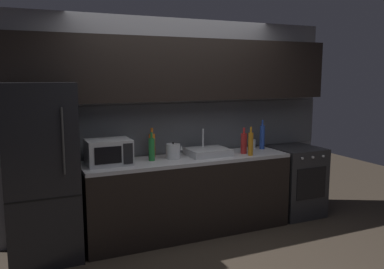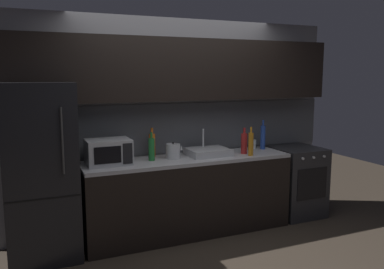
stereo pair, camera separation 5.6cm
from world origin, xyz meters
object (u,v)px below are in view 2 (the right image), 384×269
Objects in this scene: refrigerator at (41,172)px; mug_clear at (253,144)px; wine_bottle_green at (152,149)px; wine_bottle_red at (244,143)px; wine_bottle_blue at (263,137)px; microwave at (108,152)px; wine_bottle_orange at (152,145)px; oven_range at (297,181)px; wine_bottle_amber at (251,144)px; kettle at (173,151)px.

refrigerator is 16.32× the size of mug_clear.
wine_bottle_green is 1.02× the size of wine_bottle_red.
wine_bottle_red is (-0.37, -0.15, -0.03)m from wine_bottle_blue.
wine_bottle_orange reaches higher than microwave.
wine_bottle_orange is 3.10× the size of mug_clear.
oven_range is at bearing -12.70° from wine_bottle_blue.
microwave is at bearing 179.54° from oven_range.
refrigerator is 2.60m from mug_clear.
wine_bottle_amber is (-0.36, -0.29, -0.02)m from wine_bottle_blue.
oven_range is 2.67× the size of wine_bottle_orange.
wine_bottle_blue is at bearing 167.30° from oven_range.
wine_bottle_blue is (1.99, 0.09, 0.02)m from microwave.
wine_bottle_red is (0.88, -0.08, 0.04)m from kettle.
refrigerator reaches higher than wine_bottle_amber.
wine_bottle_orange is (1.23, 0.21, 0.15)m from refrigerator.
oven_range is 1.81m from kettle.
wine_bottle_amber is 1.08× the size of wine_bottle_red.
wine_bottle_green is 1.17m from wine_bottle_amber.
oven_range is at bearing 12.57° from wine_bottle_amber.
refrigerator is 1.97× the size of oven_range.
wine_bottle_orange is at bearing 19.66° from microwave.
wine_bottle_blue reaches higher than wine_bottle_orange.
wine_bottle_red is 0.40m from mug_clear.
refrigerator is at bearing -178.45° from microwave.
refrigerator is 4.76× the size of wine_bottle_blue.
wine_bottle_red reaches higher than oven_range.
wine_bottle_green reaches higher than wine_bottle_red.
mug_clear is (1.17, 0.19, -0.03)m from kettle.
wine_bottle_blue is 1.19× the size of wine_bottle_red.
mug_clear is at bearing 7.94° from wine_bottle_green.
microwave is 4.23× the size of mug_clear.
wine_bottle_orange is 1.15m from wine_bottle_amber.
refrigerator reaches higher than wine_bottle_orange.
wine_bottle_red reaches higher than mug_clear.
oven_range is at bearing -21.70° from mug_clear.
refrigerator is 1.42m from kettle.
wine_bottle_amber is at bearing -10.08° from wine_bottle_green.
microwave is 1.62m from wine_bottle_red.
wine_bottle_amber is 0.14m from wine_bottle_red.
wine_bottle_blue is at bearing 22.85° from wine_bottle_red.
oven_range is at bearing -6.42° from wine_bottle_orange.
microwave is 1.23× the size of wine_bottle_blue.
kettle reaches higher than mug_clear.
kettle is 0.89m from wine_bottle_red.
wine_bottle_amber is (1.15, -0.20, 0.01)m from wine_bottle_green.
kettle is at bearing 179.05° from oven_range.
mug_clear is (1.43, 0.20, -0.08)m from wine_bottle_green.
refrigerator is 2.31m from wine_bottle_red.
microwave is 1.99m from wine_bottle_blue.
refrigerator is 2.32m from wine_bottle_amber.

